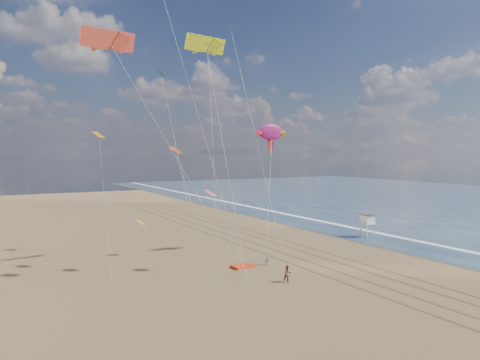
% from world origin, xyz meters
% --- Properties ---
extents(ground, '(260.00, 260.00, 0.00)m').
position_xyz_m(ground, '(0.00, 0.00, 0.00)').
color(ground, brown).
rests_on(ground, ground).
extents(wet_sand, '(260.00, 260.00, 0.00)m').
position_xyz_m(wet_sand, '(19.00, 40.00, 0.00)').
color(wet_sand, '#42301E').
rests_on(wet_sand, ground).
extents(foam, '(260.00, 260.00, 0.00)m').
position_xyz_m(foam, '(23.20, 40.00, 0.00)').
color(foam, white).
rests_on(foam, ground).
extents(tracks, '(7.68, 120.00, 0.01)m').
position_xyz_m(tracks, '(2.55, 30.00, 0.01)').
color(tracks, brown).
rests_on(tracks, ground).
extents(lifeguard_stand, '(1.96, 1.96, 3.54)m').
position_xyz_m(lifeguard_stand, '(18.92, 26.60, 2.73)').
color(lifeguard_stand, white).
rests_on(lifeguard_stand, ground).
extents(grounded_kite, '(2.63, 1.80, 0.28)m').
position_xyz_m(grounded_kite, '(-7.03, 19.37, 0.14)').
color(grounded_kite, '#F43F14').
rests_on(grounded_kite, ground).
extents(show_kite, '(4.91, 4.49, 18.37)m').
position_xyz_m(show_kite, '(0.48, 25.34, 15.62)').
color(show_kite, '#A11868').
rests_on(show_kite, ground).
extents(kite_flyer_a, '(0.70, 0.69, 1.63)m').
position_xyz_m(kite_flyer_a, '(-4.01, 19.01, 0.81)').
color(kite_flyer_a, '#545B6C').
rests_on(kite_flyer_a, ground).
extents(kite_flyer_b, '(0.97, 0.82, 1.76)m').
position_xyz_m(kite_flyer_b, '(-6.01, 11.96, 0.88)').
color(kite_flyer_b, brown).
rests_on(kite_flyer_b, ground).
extents(small_kites, '(13.56, 16.41, 22.82)m').
position_xyz_m(small_kites, '(-13.59, 23.00, 16.85)').
color(small_kites, orange).
rests_on(small_kites, ground).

